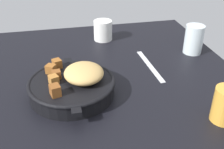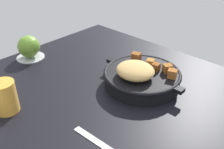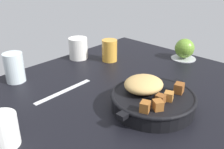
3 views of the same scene
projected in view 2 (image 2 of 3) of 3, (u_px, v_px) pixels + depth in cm
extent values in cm
cube|color=black|center=(120.00, 107.00, 73.55)|extent=(101.37, 82.33, 2.40)
cylinder|color=black|center=(142.00, 78.00, 80.38)|extent=(23.38, 23.38, 4.50)
torus|color=black|center=(142.00, 73.00, 79.41)|extent=(24.12, 24.12, 1.20)
cube|color=black|center=(112.00, 61.00, 87.10)|extent=(2.64, 2.40, 1.20)
cube|color=black|center=(179.00, 90.00, 72.05)|extent=(2.64, 2.40, 1.20)
ellipsoid|color=tan|center=(135.00, 70.00, 75.97)|extent=(11.66, 10.82, 4.14)
cube|color=#A86B2D|center=(150.00, 63.00, 81.74)|extent=(3.05, 2.97, 2.39)
cube|color=#935623|center=(168.00, 68.00, 78.59)|extent=(3.29, 3.37, 2.54)
cube|color=brown|center=(136.00, 57.00, 84.78)|extent=(3.38, 3.05, 2.85)
cube|color=#935623|center=(172.00, 74.00, 75.76)|extent=(3.24, 3.04, 2.61)
cube|color=brown|center=(156.00, 67.00, 79.67)|extent=(2.40, 2.52, 2.30)
cylinder|color=#B7BABF|center=(31.00, 57.00, 97.22)|extent=(10.35, 10.35, 0.60)
sphere|color=olive|center=(29.00, 46.00, 94.98)|extent=(8.11, 8.11, 8.11)
cylinder|color=gold|center=(5.00, 97.00, 68.08)|extent=(6.28, 6.28, 8.93)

